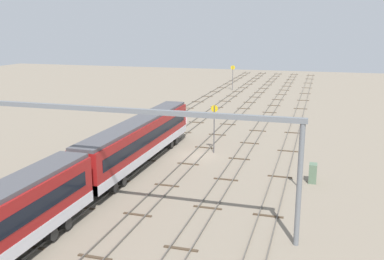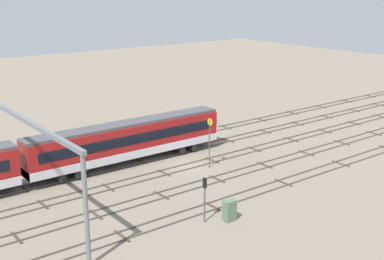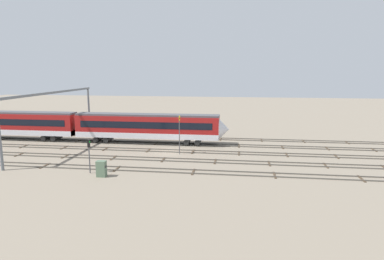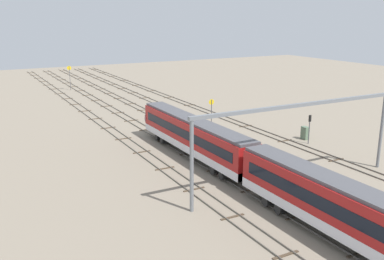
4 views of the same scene
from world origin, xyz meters
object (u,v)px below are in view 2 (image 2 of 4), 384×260
overhead_gantry (21,135)px  speed_sign_far_trackside (210,137)px  relay_cabinet (230,211)px  signal_light_trackside_approach (205,193)px

overhead_gantry → speed_sign_far_trackside: (20.18, -1.71, -3.43)m
speed_sign_far_trackside → overhead_gantry: bearing=175.2°
speed_sign_far_trackside → relay_cabinet: 13.75m
signal_light_trackside_approach → relay_cabinet: bearing=-30.1°
overhead_gantry → relay_cabinet: overhead_gantry is taller
speed_sign_far_trackside → relay_cabinet: bearing=-121.9°
relay_cabinet → overhead_gantry: bearing=134.7°
overhead_gantry → signal_light_trackside_approach: 16.98m
overhead_gantry → speed_sign_far_trackside: 20.54m
overhead_gantry → speed_sign_far_trackside: size_ratio=4.45×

